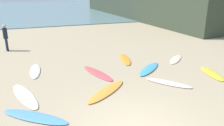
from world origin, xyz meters
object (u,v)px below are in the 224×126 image
Objects in this scene: surfboard_4 at (168,83)px; beachgoer_near at (6,36)px; surfboard_9 at (35,117)px; surfboard_6 at (212,73)px; surfboard_2 at (98,73)px; surfboard_5 at (176,59)px; surfboard_7 at (25,96)px; surfboard_0 at (107,91)px; surfboard_3 at (35,71)px; surfboard_1 at (149,69)px; surfboard_8 at (125,59)px.

beachgoer_near is at bearing -88.88° from surfboard_4.
surfboard_6 is at bearing 136.52° from surfboard_9.
surfboard_5 is at bearing -9.55° from surfboard_2.
surfboard_6 is (0.34, -2.51, 0.01)m from surfboard_5.
surfboard_7 is 1.06× the size of surfboard_9.
surfboard_0 is 3.17m from surfboard_7.
surfboard_0 is 1.19× the size of surfboard_4.
surfboard_2 is at bearing -45.15° from surfboard_0.
surfboard_2 is 4.90m from surfboard_5.
surfboard_3 is 1.05× the size of surfboard_4.
surfboard_2 is at bearing -79.76° from surfboard_4.
surfboard_7 is (-0.46, -2.71, -0.00)m from surfboard_3.
surfboard_9 is (-5.61, -2.72, -0.01)m from surfboard_1.
surfboard_0 is 3.31m from surfboard_1.
surfboard_6 is (2.61, 0.28, -0.00)m from surfboard_4.
surfboard_7 is (-5.93, -1.04, -0.01)m from surfboard_1.
surfboard_9 reaches higher than surfboard_2.
surfboard_2 is 1.11× the size of surfboard_3.
surfboard_1 is at bearing -17.39° from surfboard_6.
surfboard_6 reaches higher than surfboard_2.
surfboard_8 is at bearing 19.86° from surfboard_2.
surfboard_1 is 5.72m from surfboard_3.
surfboard_8 is (2.31, 3.60, -0.00)m from surfboard_0.
surfboard_0 is 5.41m from surfboard_6.
surfboard_1 is 6.24m from surfboard_9.
surfboard_7 is at bearing 60.35° from surfboard_5.
surfboard_3 is at bearing -7.99° from surfboard_6.
surfboard_4 is (5.43, -3.51, 0.00)m from surfboard_3.
surfboard_7 is at bearing -47.65° from surfboard_4.
surfboard_9 is (-5.58, -0.88, -0.01)m from surfboard_4.
surfboard_3 is (-2.63, 3.38, -0.00)m from surfboard_0.
surfboard_7 is at bearing 58.22° from surfboard_1.
surfboard_7 is 7.39m from beachgoer_near.
surfboard_2 is at bearing -129.77° from surfboard_8.
surfboard_5 is 10.71m from beachgoer_near.
surfboard_4 reaches higher than surfboard_6.
surfboard_5 is 2.53m from surfboard_6.
surfboard_5 is 8.66m from surfboard_9.
surfboard_4 is at bearing 19.97° from surfboard_6.
surfboard_0 is 0.95× the size of surfboard_7.
beachgoer_near reaches higher than surfboard_8.
beachgoer_near is (-7.04, 6.21, 0.92)m from surfboard_1.
surfboard_0 is 1.13× the size of surfboard_3.
surfboard_2 is at bearing 5.52° from surfboard_7.
surfboard_8 is at bearing -71.92° from surfboard_0.
surfboard_7 is at bearing 38.65° from surfboard_0.
surfboard_6 is at bearing 39.87° from beachgoer_near.
surfboard_8 is at bearing 27.80° from surfboard_5.
surfboard_4 is at bearing -131.87° from surfboard_0.
surfboard_2 is 5.53m from surfboard_6.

